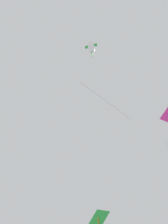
{
  "coord_description": "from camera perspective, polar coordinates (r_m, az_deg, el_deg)",
  "views": [
    {
      "loc": [
        -22.13,
        -11.02,
        11.53
      ],
      "look_at": [
        -0.49,
        -1.1,
        39.54
      ],
      "focal_mm": 63.49,
      "sensor_mm": 36.0,
      "label": 1
    }
  ],
  "objects": [
    {
      "name": "kite_fish_near_left",
      "position": [
        34.9,
        1.06,
        9.26
      ],
      "size": [
        3.05,
        4.24,
        8.43
      ],
      "rotation": [
        0.37,
        0.0,
        4.86
      ],
      "color": "white"
    },
    {
      "name": "kite_delta_near_right",
      "position": [
        36.19,
        2.16,
        -15.24
      ],
      "size": [
        2.11,
        2.49,
        5.64
      ],
      "rotation": [
        0.15,
        0.0,
        4.29
      ],
      "color": "green"
    }
  ]
}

